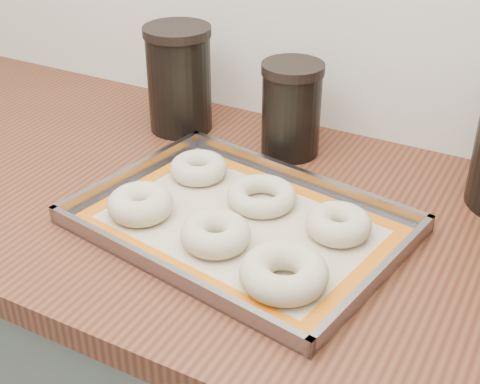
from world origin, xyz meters
The scene contains 11 objects.
countertop centered at (0.00, 1.68, 0.88)m, with size 3.06×0.68×0.04m, color brown.
baking_tray centered at (-0.07, 1.62, 0.91)m, with size 0.51×0.40×0.03m.
baking_mat centered at (-0.07, 1.62, 0.90)m, with size 0.46×0.36×0.00m.
bagel_front_left centered at (-0.21, 1.57, 0.92)m, with size 0.10×0.10×0.04m, color beige.
bagel_front_mid centered at (-0.07, 1.56, 0.92)m, with size 0.10×0.10×0.04m, color beige.
bagel_front_right centered at (0.05, 1.52, 0.92)m, with size 0.12×0.12×0.04m, color beige.
bagel_back_left centered at (-0.20, 1.71, 0.92)m, with size 0.09×0.09×0.03m, color beige.
bagel_back_mid centered at (-0.07, 1.69, 0.92)m, with size 0.11×0.11×0.03m, color beige.
bagel_back_right centered at (0.07, 1.66, 0.92)m, with size 0.09×0.09×0.04m, color beige.
canister_left centered at (-0.33, 1.87, 1.00)m, with size 0.12×0.12×0.20m.
canister_mid centered at (-0.11, 1.87, 0.98)m, with size 0.11×0.11×0.16m.
Camera 1 is at (0.32, 0.90, 1.45)m, focal length 50.00 mm.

